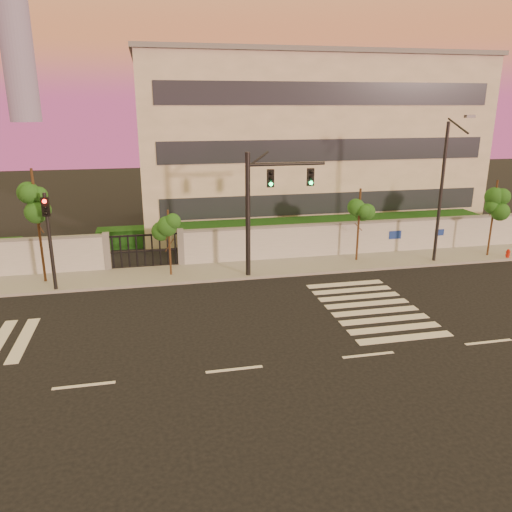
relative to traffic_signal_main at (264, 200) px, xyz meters
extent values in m
plane|color=black|center=(-3.18, -9.37, -4.16)|extent=(120.00, 120.00, 0.00)
cube|color=gray|center=(-3.18, 1.13, -4.08)|extent=(60.00, 3.00, 0.15)
cube|color=#A9ABB0|center=(11.32, 2.63, -3.16)|extent=(31.00, 0.30, 2.00)
cube|color=slate|center=(11.32, 2.63, -2.10)|extent=(31.00, 0.36, 0.12)
cube|color=slate|center=(-8.18, 2.63, -3.06)|extent=(0.35, 0.35, 2.20)
cube|color=slate|center=(-4.18, 2.63, -3.06)|extent=(0.35, 0.35, 2.20)
cube|color=#123710|center=(5.82, 5.13, -3.26)|extent=(20.00, 2.00, 1.80)
cube|color=#123710|center=(-6.18, 7.63, -3.56)|extent=(6.00, 1.50, 1.20)
cube|color=#B6B19A|center=(5.82, 12.63, 1.84)|extent=(24.00, 12.00, 12.00)
cube|color=#262D38|center=(5.82, 6.61, -1.66)|extent=(22.00, 0.08, 1.40)
cube|color=#262D38|center=(5.82, 6.61, 1.84)|extent=(22.00, 0.08, 1.40)
cube|color=#262D38|center=(5.82, 6.61, 5.34)|extent=(22.00, 0.08, 1.40)
cube|color=slate|center=(5.82, 12.63, 7.94)|extent=(24.40, 12.40, 0.30)
cylinder|color=slate|center=(-68.18, 270.63, 50.84)|extent=(16.00, 16.00, 110.00)
cube|color=silver|center=(-10.88, -5.37, -4.15)|extent=(0.50, 4.00, 0.02)
cube|color=silver|center=(3.82, -8.37, -4.15)|extent=(4.00, 0.50, 0.02)
cube|color=silver|center=(3.82, -7.47, -4.15)|extent=(4.00, 0.50, 0.02)
cube|color=silver|center=(3.82, -6.57, -4.15)|extent=(4.00, 0.50, 0.02)
cube|color=silver|center=(3.82, -5.67, -4.15)|extent=(4.00, 0.50, 0.02)
cube|color=silver|center=(3.82, -4.77, -4.15)|extent=(4.00, 0.50, 0.02)
cube|color=silver|center=(3.82, -3.87, -4.15)|extent=(4.00, 0.50, 0.02)
cube|color=silver|center=(3.82, -2.97, -4.15)|extent=(4.00, 0.50, 0.02)
cube|color=silver|center=(3.82, -2.07, -4.15)|extent=(4.00, 0.50, 0.02)
cube|color=silver|center=(-8.18, -9.37, -4.15)|extent=(2.00, 0.15, 0.01)
cube|color=silver|center=(-3.18, -9.37, -4.15)|extent=(2.00, 0.15, 0.01)
cube|color=silver|center=(1.82, -9.37, -4.15)|extent=(2.00, 0.15, 0.01)
cube|color=silver|center=(6.82, -9.37, -4.15)|extent=(2.00, 0.15, 0.01)
cylinder|color=#382314|center=(-11.21, 1.22, -1.21)|extent=(0.13, 0.13, 5.90)
sphere|color=#224B15|center=(-11.21, 1.22, 0.56)|extent=(1.16, 1.16, 1.16)
sphere|color=#224B15|center=(-10.83, 1.43, -0.32)|extent=(0.89, 0.89, 0.89)
sphere|color=#224B15|center=(-11.52, 1.06, -0.03)|extent=(0.85, 0.85, 0.85)
cylinder|color=#382314|center=(-4.85, 0.91, -2.33)|extent=(0.11, 0.11, 3.65)
sphere|color=#224B15|center=(-4.85, 0.91, -1.24)|extent=(0.99, 0.99, 0.99)
sphere|color=#224B15|center=(-4.53, 1.09, -1.78)|extent=(0.76, 0.76, 0.76)
sphere|color=#224B15|center=(-5.12, 0.78, -1.60)|extent=(0.72, 0.72, 0.72)
cylinder|color=#382314|center=(5.88, 1.33, -1.99)|extent=(0.12, 0.12, 4.33)
sphere|color=#224B15|center=(5.88, 1.33, -0.70)|extent=(1.11, 1.11, 1.11)
sphere|color=#224B15|center=(6.23, 1.53, -1.34)|extent=(0.85, 0.85, 0.85)
sphere|color=#224B15|center=(5.57, 1.17, -1.13)|extent=(0.81, 0.81, 0.81)
cylinder|color=#382314|center=(13.98, 0.59, -1.82)|extent=(0.12, 0.12, 4.67)
sphere|color=#224B15|center=(13.98, 0.59, -0.42)|extent=(1.08, 1.08, 1.08)
sphere|color=#224B15|center=(14.33, 0.78, -1.12)|extent=(0.82, 0.82, 0.82)
sphere|color=#224B15|center=(13.69, 0.44, -0.89)|extent=(0.79, 0.79, 0.79)
cylinder|color=black|center=(-0.83, 0.01, -0.87)|extent=(0.25, 0.25, 6.58)
cylinder|color=black|center=(1.19, 0.01, 1.78)|extent=(4.03, 0.18, 0.17)
cube|color=black|center=(0.34, -0.04, 1.09)|extent=(0.37, 0.19, 0.95)
sphere|color=#0CF259|center=(0.34, -0.15, 0.80)|extent=(0.21, 0.21, 0.21)
cube|color=black|center=(2.46, -0.04, 1.09)|extent=(0.37, 0.19, 0.95)
sphere|color=#0CF259|center=(2.46, -0.15, 0.80)|extent=(0.21, 0.21, 0.21)
cylinder|color=black|center=(-10.49, -0.11, -1.70)|extent=(0.17, 0.17, 4.91)
cube|color=black|center=(-10.49, -0.16, 0.10)|extent=(0.38, 0.20, 0.98)
sphere|color=red|center=(-10.49, -0.27, 0.40)|extent=(0.22, 0.22, 0.22)
cylinder|color=black|center=(10.23, 0.28, -0.17)|extent=(0.18, 0.18, 7.97)
cylinder|color=black|center=(10.23, -0.62, 3.61)|extent=(0.10, 1.91, 0.77)
cube|color=#3F3F44|center=(10.23, -1.51, 4.11)|extent=(0.50, 0.25, 0.15)
cylinder|color=#B71C0C|center=(14.83, -0.12, -3.94)|extent=(0.19, 0.19, 0.44)
cylinder|color=#B71C0C|center=(14.83, -0.12, -3.67)|extent=(0.25, 0.25, 0.09)
sphere|color=#B71C0C|center=(14.83, -0.12, -3.57)|extent=(0.16, 0.16, 0.16)
cylinder|color=#B71C0C|center=(14.83, -0.12, -3.85)|extent=(0.26, 0.15, 0.09)
camera|label=1|loc=(-5.66, -24.63, 4.67)|focal=35.00mm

